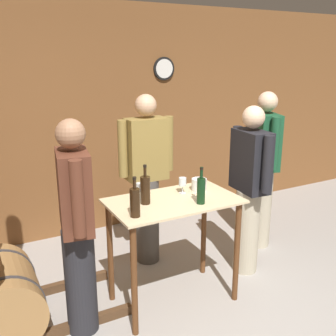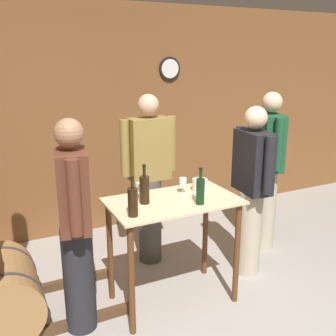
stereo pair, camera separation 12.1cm
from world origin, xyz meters
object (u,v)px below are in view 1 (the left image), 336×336
person_visitor_with_scarf (77,226)px  wine_bottle_left (145,189)px  wine_glass_near_center (183,182)px  person_host (147,177)px  wine_glass_near_left (140,188)px  wine_bottle_center (201,190)px  wine_bottle_far_left (135,202)px  person_visitor_near_door (249,188)px  ice_bucket (199,185)px  person_visitor_bearded (263,167)px

person_visitor_with_scarf → wine_bottle_left: bearing=4.2°
wine_bottle_left → wine_glass_near_center: (0.39, 0.08, -0.02)m
person_host → wine_glass_near_left: bearing=-120.1°
wine_bottle_center → wine_glass_near_left: wine_bottle_center is taller
wine_bottle_far_left → person_visitor_with_scarf: person_visitor_with_scarf is taller
wine_glass_near_center → wine_bottle_far_left: bearing=-153.7°
wine_bottle_left → person_visitor_near_door: size_ratio=0.20×
wine_bottle_center → person_host: (-0.05, 0.92, -0.13)m
wine_bottle_left → wine_bottle_center: bearing=-27.9°
person_visitor_near_door → person_visitor_with_scarf: bearing=-176.4°
wine_glass_near_center → ice_bucket: bearing=-3.6°
wine_bottle_left → wine_bottle_center: 0.45m
wine_bottle_center → person_visitor_with_scarf: size_ratio=0.18×
person_visitor_with_scarf → person_visitor_bearded: bearing=12.2°
wine_bottle_far_left → person_visitor_bearded: size_ratio=0.18×
wine_bottle_far_left → wine_bottle_left: wine_bottle_left is taller
wine_bottle_left → ice_bucket: wine_bottle_left is taller
wine_bottle_far_left → person_visitor_near_door: (1.31, 0.27, -0.18)m
person_visitor_with_scarf → person_visitor_near_door: 1.71m
wine_glass_near_center → person_host: (-0.04, 0.64, -0.12)m
wine_glass_near_left → ice_bucket: (0.55, -0.05, -0.04)m
wine_bottle_left → person_visitor_with_scarf: (-0.58, -0.04, -0.18)m
wine_bottle_far_left → person_visitor_near_door: size_ratio=0.19×
wine_bottle_left → wine_glass_near_left: bearing=88.8°
wine_bottle_far_left → person_visitor_with_scarf: 0.47m
wine_glass_near_left → person_visitor_bearded: 1.65m
person_host → person_visitor_near_door: person_host is taller
wine_bottle_center → person_host: bearing=93.0°
person_host → person_visitor_bearded: 1.30m
wine_glass_near_left → ice_bucket: size_ratio=1.05×
wine_bottle_left → person_visitor_with_scarf: bearing=-175.8°
wine_glass_near_left → person_host: (0.35, 0.60, -0.12)m
wine_glass_near_left → person_host: size_ratio=0.08×
wine_glass_near_left → person_visitor_with_scarf: size_ratio=0.08×
wine_glass_near_left → person_visitor_bearded: person_visitor_bearded is taller
wine_glass_near_left → person_visitor_with_scarf: bearing=-164.7°
wine_bottle_left → person_host: 0.81m
wine_bottle_left → ice_bucket: 0.56m
person_visitor_bearded → wine_bottle_far_left: bearing=-160.5°
person_visitor_bearded → person_host: bearing=167.6°
wine_bottle_far_left → person_host: (0.53, 0.92, -0.14)m
wine_bottle_center → person_visitor_near_door: 0.80m
wine_bottle_left → person_visitor_bearded: bearing=15.0°
wine_glass_near_left → person_visitor_bearded: size_ratio=0.08×
person_visitor_with_scarf → wine_glass_near_left: bearing=15.3°
wine_bottle_left → person_visitor_with_scarf: size_ratio=0.19×
wine_glass_near_center → ice_bucket: size_ratio=1.05×
ice_bucket → person_visitor_with_scarf: 1.15m
person_host → person_visitor_bearded: bearing=-12.4°
wine_glass_near_left → person_visitor_with_scarf: 0.62m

